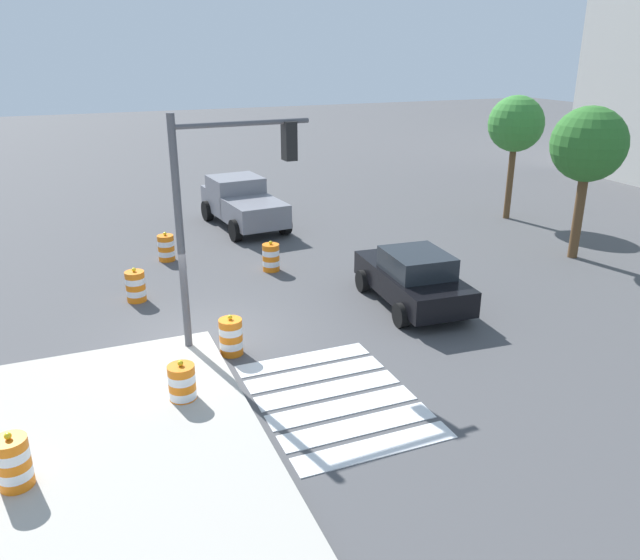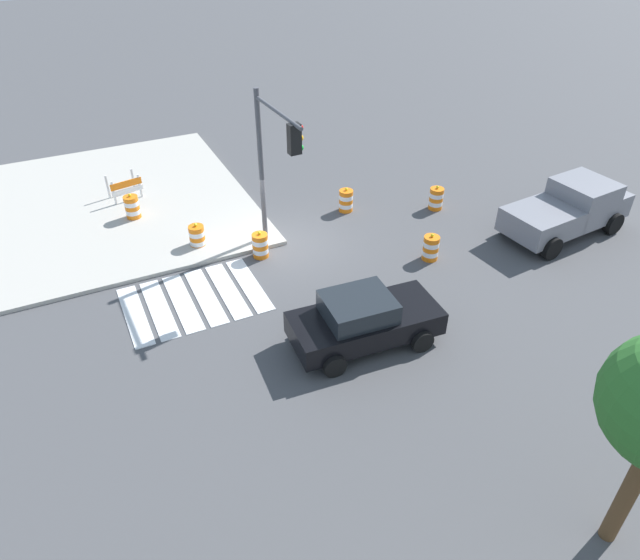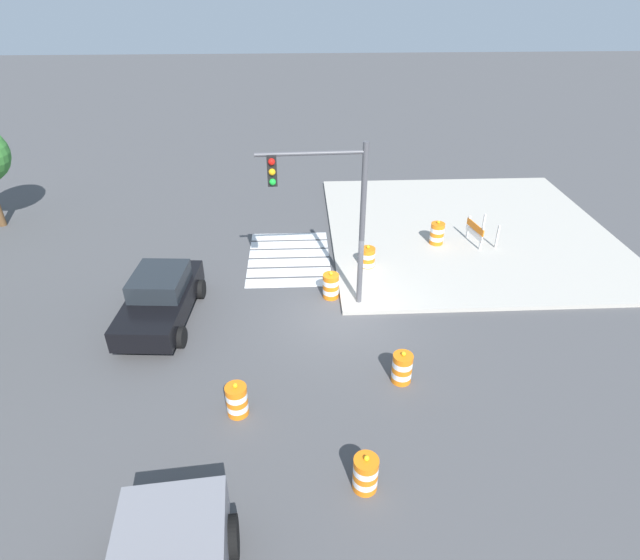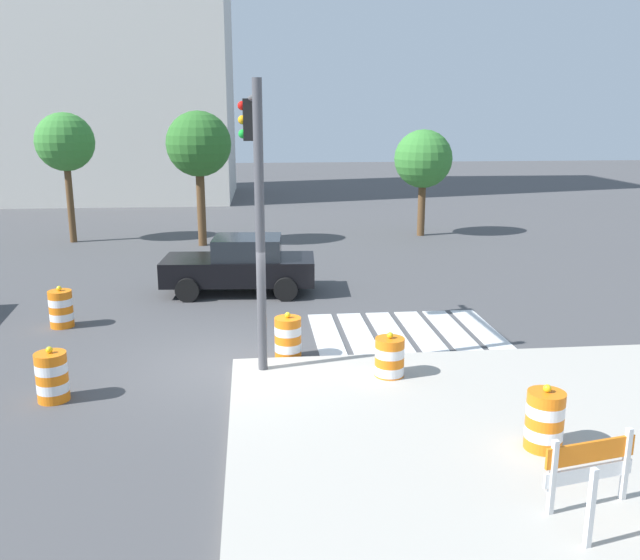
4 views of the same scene
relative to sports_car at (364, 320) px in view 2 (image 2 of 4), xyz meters
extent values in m
plane|color=#474749|center=(-0.12, -5.90, -0.81)|extent=(120.00, 120.00, 0.00)
cube|color=#ADA89E|center=(5.88, -11.90, -0.74)|extent=(12.00, 12.00, 0.15)
cube|color=silver|center=(2.01, -4.10, -0.80)|extent=(0.60, 3.20, 0.02)
cube|color=silver|center=(2.76, -4.10, -0.80)|extent=(0.60, 3.20, 0.02)
cube|color=silver|center=(3.51, -4.10, -0.80)|extent=(0.60, 3.20, 0.02)
cube|color=silver|center=(4.26, -4.10, -0.80)|extent=(0.60, 3.20, 0.02)
cube|color=silver|center=(5.01, -4.10, -0.80)|extent=(0.60, 3.20, 0.02)
cube|color=silver|center=(5.76, -4.10, -0.80)|extent=(0.60, 3.20, 0.02)
cube|color=black|center=(-0.06, 0.00, -0.13)|extent=(4.42, 2.15, 0.70)
cube|color=#1E2328|center=(0.19, -0.01, 0.52)|extent=(2.01, 1.73, 0.60)
cylinder|color=black|center=(-1.47, -0.85, -0.48)|extent=(0.68, 0.29, 0.66)
cylinder|color=black|center=(-1.34, 1.05, -0.48)|extent=(0.68, 0.29, 0.66)
cylinder|color=black|center=(1.22, -1.04, -0.48)|extent=(0.68, 0.29, 0.66)
cylinder|color=black|center=(1.36, 0.85, -0.48)|extent=(0.68, 0.29, 0.66)
cube|color=slate|center=(-8.56, -2.06, 0.06)|extent=(2.67, 2.22, 0.90)
cube|color=slate|center=(-10.65, -2.25, 0.36)|extent=(2.07, 2.16, 1.50)
cube|color=slate|center=(-11.75, -2.35, 0.06)|extent=(1.57, 2.02, 0.90)
cylinder|color=black|center=(-11.36, -3.33, -0.39)|extent=(0.86, 0.37, 0.84)
cylinder|color=black|center=(-11.54, -1.30, -0.39)|extent=(0.86, 0.37, 0.84)
cylinder|color=black|center=(-7.97, -3.03, -0.39)|extent=(0.86, 0.37, 0.84)
cylinder|color=black|center=(-8.15, -1.00, -0.39)|extent=(0.86, 0.37, 0.84)
cylinder|color=orange|center=(-6.66, -5.84, -0.72)|extent=(0.56, 0.56, 0.18)
cylinder|color=white|center=(-6.66, -5.84, -0.54)|extent=(0.56, 0.56, 0.18)
cylinder|color=orange|center=(-6.66, -5.84, -0.36)|extent=(0.56, 0.56, 0.18)
cylinder|color=white|center=(-6.66, -5.84, -0.18)|extent=(0.56, 0.56, 0.18)
cylinder|color=orange|center=(-6.66, -5.84, 0.00)|extent=(0.56, 0.56, 0.18)
sphere|color=yellow|center=(-6.66, -5.84, 0.15)|extent=(0.12, 0.12, 0.12)
cylinder|color=orange|center=(-3.29, -7.27, -0.72)|extent=(0.56, 0.56, 0.18)
cylinder|color=white|center=(-3.29, -7.27, -0.54)|extent=(0.56, 0.56, 0.18)
cylinder|color=orange|center=(-3.29, -7.27, -0.36)|extent=(0.56, 0.56, 0.18)
cylinder|color=white|center=(-3.29, -7.27, -0.18)|extent=(0.56, 0.56, 0.18)
cylinder|color=orange|center=(-3.29, -7.27, 0.00)|extent=(0.56, 0.56, 0.18)
sphere|color=yellow|center=(-3.29, -7.27, 0.15)|extent=(0.12, 0.12, 0.12)
cylinder|color=orange|center=(-4.31, -2.82, -0.72)|extent=(0.56, 0.56, 0.18)
cylinder|color=white|center=(-4.31, -2.82, -0.54)|extent=(0.56, 0.56, 0.18)
cylinder|color=orange|center=(-4.31, -2.82, -0.36)|extent=(0.56, 0.56, 0.18)
cylinder|color=white|center=(-4.31, -2.82, -0.18)|extent=(0.56, 0.56, 0.18)
cylinder|color=orange|center=(-4.31, -2.82, 0.00)|extent=(0.56, 0.56, 0.18)
sphere|color=yellow|center=(-4.31, -2.82, 0.15)|extent=(0.12, 0.12, 0.12)
cylinder|color=orange|center=(1.03, -5.58, -0.72)|extent=(0.56, 0.56, 0.18)
cylinder|color=white|center=(1.03, -5.58, -0.54)|extent=(0.56, 0.56, 0.18)
cylinder|color=orange|center=(1.03, -5.58, -0.36)|extent=(0.56, 0.56, 0.18)
cylinder|color=white|center=(1.03, -5.58, -0.18)|extent=(0.56, 0.56, 0.18)
cylinder|color=orange|center=(1.03, -5.58, 0.00)|extent=(0.56, 0.56, 0.18)
sphere|color=yellow|center=(1.03, -5.58, 0.15)|extent=(0.12, 0.12, 0.12)
cylinder|color=orange|center=(2.88, -7.09, -0.72)|extent=(0.56, 0.56, 0.18)
cylinder|color=white|center=(2.88, -7.09, -0.54)|extent=(0.56, 0.56, 0.18)
cylinder|color=orange|center=(2.88, -7.09, -0.36)|extent=(0.56, 0.56, 0.18)
cylinder|color=white|center=(2.88, -7.09, -0.18)|extent=(0.56, 0.56, 0.18)
cylinder|color=orange|center=(2.88, -7.09, 0.00)|extent=(0.56, 0.56, 0.18)
sphere|color=yellow|center=(2.88, -7.09, 0.15)|extent=(0.12, 0.12, 0.12)
cylinder|color=orange|center=(4.59, -10.17, -0.57)|extent=(0.56, 0.56, 0.18)
cylinder|color=white|center=(4.59, -10.17, -0.39)|extent=(0.56, 0.56, 0.18)
cylinder|color=orange|center=(4.59, -10.17, -0.21)|extent=(0.56, 0.56, 0.18)
cylinder|color=white|center=(4.59, -10.17, -0.03)|extent=(0.56, 0.56, 0.18)
cylinder|color=orange|center=(4.59, -10.17, 0.15)|extent=(0.56, 0.56, 0.18)
sphere|color=yellow|center=(4.59, -10.17, 0.30)|extent=(0.12, 0.12, 0.12)
cube|color=silver|center=(3.96, -11.80, -0.16)|extent=(0.08, 0.08, 1.00)
cube|color=silver|center=(4.10, -12.49, -0.16)|extent=(0.08, 0.08, 1.00)
cube|color=silver|center=(5.04, -11.59, -0.16)|extent=(0.08, 0.08, 1.00)
cube|color=silver|center=(5.18, -12.27, -0.16)|extent=(0.08, 0.08, 1.00)
cube|color=orange|center=(4.50, -11.68, 0.09)|extent=(1.28, 0.30, 0.28)
cube|color=white|center=(4.50, -11.68, -0.21)|extent=(1.28, 0.30, 0.20)
cylinder|color=#4C4C51|center=(0.48, -6.50, 2.09)|extent=(0.18, 0.18, 5.50)
cylinder|color=#4C4C51|center=(0.42, -4.90, 4.54)|extent=(0.25, 3.20, 0.12)
cube|color=black|center=(0.38, -3.78, 4.09)|extent=(0.37, 0.29, 0.90)
sphere|color=red|center=(0.19, -3.79, 4.39)|extent=(0.20, 0.20, 0.20)
sphere|color=#F2A514|center=(0.19, -3.79, 4.09)|extent=(0.20, 0.20, 0.20)
sphere|color=green|center=(0.19, -3.79, 3.79)|extent=(0.20, 0.20, 0.20)
cylinder|color=brown|center=(-1.61, 7.43, 0.72)|extent=(0.33, 0.33, 3.06)
camera|label=1|loc=(14.42, -8.77, 6.19)|focal=35.27mm
camera|label=2|loc=(6.55, 10.72, 10.28)|focal=31.92mm
camera|label=3|loc=(-13.82, -4.51, 9.09)|focal=28.51mm
camera|label=4|loc=(0.34, -18.93, 4.19)|focal=37.64mm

